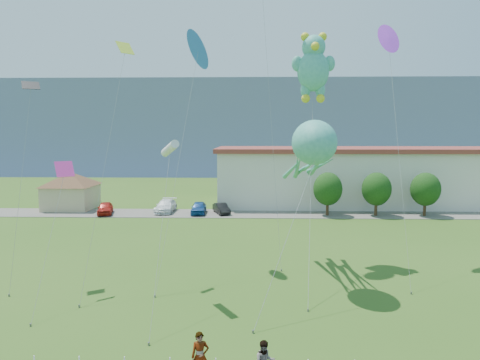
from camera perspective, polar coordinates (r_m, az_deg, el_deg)
name	(u,v)px	position (r m, az deg, el deg)	size (l,w,h in m)	color
ground	(240,354)	(21.44, -0.06, -22.19)	(160.00, 160.00, 0.00)	#325818
parking_strip	(247,214)	(54.81, 0.98, -4.51)	(70.00, 6.00, 0.06)	#59544C
hill_ridge	(250,127)	(138.88, 1.36, 7.12)	(160.00, 50.00, 25.00)	slate
pavilion	(71,187)	(62.34, -21.62, -0.87)	(9.20, 9.20, 5.00)	tan
warehouse	(426,176)	(68.09, 23.52, 0.55)	(61.00, 15.00, 8.20)	beige
tree_near	(328,189)	(54.13, 11.62, -1.18)	(3.60, 3.60, 5.47)	#3F2B19
tree_mid	(376,189)	(55.50, 17.74, -1.16)	(3.60, 3.60, 5.47)	#3F2B19
tree_far	(425,189)	(57.46, 23.49, -1.14)	(3.60, 3.60, 5.47)	#3F2B19
pedestrian_left	(200,356)	(19.04, -5.34, -22.34)	(0.73, 0.48, 2.01)	gray
parked_car_red	(105,208)	(56.94, -17.53, -3.60)	(1.77, 4.40, 1.50)	red
parked_car_white	(166,206)	(56.56, -9.88, -3.43)	(2.20, 5.42, 1.57)	white
parked_car_blue	(199,208)	(54.80, -5.53, -3.71)	(1.78, 4.44, 1.51)	navy
parked_car_black	(221,208)	(54.77, -2.50, -3.80)	(1.38, 3.96, 1.31)	black
octopus_kite	(311,153)	(29.02, 9.51, 3.60)	(5.40, 13.25, 11.08)	teal
teddy_bear_kite	(313,66)	(35.31, 9.75, 14.77)	(3.41, 11.97, 18.09)	teal
small_kite_black	(28,109)	(32.38, -26.39, 8.46)	(1.29, 4.23, 13.89)	black
small_kite_pink	(62,182)	(29.04, -22.68, -0.27)	(1.29, 6.11, 8.39)	#EF35A0
small_kite_purple	(389,43)	(37.20, 19.27, 16.81)	(1.80, 9.23, 18.40)	purple
small_kite_blue	(197,54)	(34.01, -5.75, 16.32)	(2.86, 8.48, 17.28)	blue
small_kite_yellow	(120,79)	(30.78, -15.76, 12.87)	(2.08, 6.78, 16.52)	#C5E235
small_kite_white	(170,150)	(25.96, -9.36, 3.99)	(0.50, 7.15, 9.75)	white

